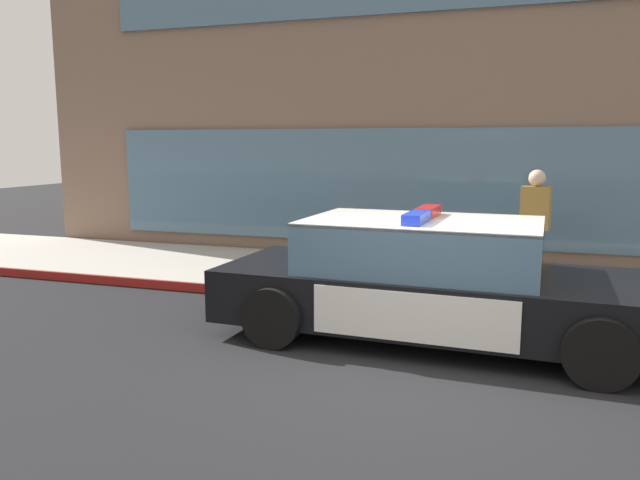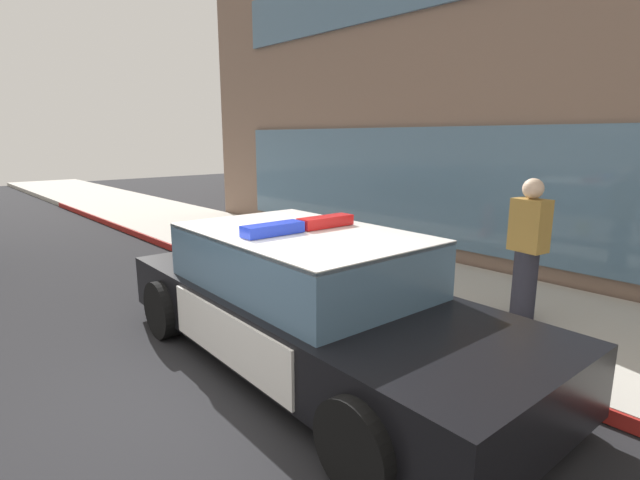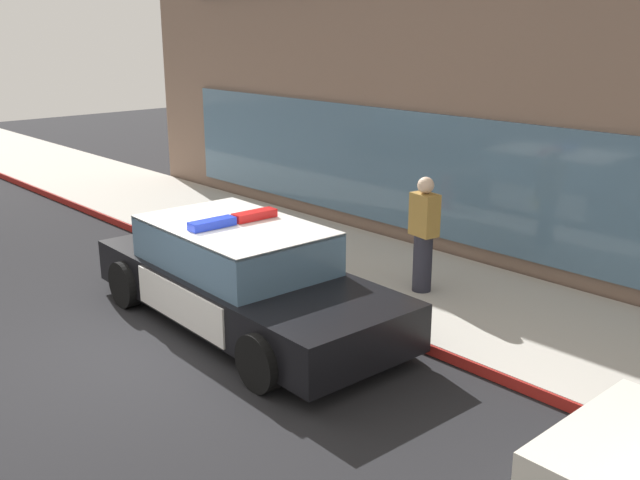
# 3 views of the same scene
# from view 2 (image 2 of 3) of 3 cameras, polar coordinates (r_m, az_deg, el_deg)

# --- Properties ---
(ground) EXTENTS (48.00, 48.00, 0.00)m
(ground) POSITION_cam_2_polar(r_m,az_deg,el_deg) (4.57, -15.49, -18.84)
(ground) COLOR black
(sidewalk) EXTENTS (48.00, 3.09, 0.15)m
(sidewalk) POSITION_cam_2_polar(r_m,az_deg,el_deg) (7.09, 15.35, -6.77)
(sidewalk) COLOR #B2ADA3
(sidewalk) RESTS_ON ground
(curb_red_paint) EXTENTS (28.80, 0.04, 0.14)m
(curb_red_paint) POSITION_cam_2_polar(r_m,az_deg,el_deg) (5.91, 6.90, -10.28)
(curb_red_paint) COLOR maroon
(curb_red_paint) RESTS_ON ground
(police_cruiser) EXTENTS (5.05, 2.25, 1.49)m
(police_cruiser) POSITION_cam_2_polar(r_m,az_deg,el_deg) (4.98, -1.30, -7.08)
(police_cruiser) COLOR black
(police_cruiser) RESTS_ON ground
(fire_hydrant) EXTENTS (0.34, 0.39, 0.73)m
(fire_hydrant) POSITION_cam_2_polar(r_m,az_deg,el_deg) (7.31, -0.25, -2.25)
(fire_hydrant) COLOR red
(fire_hydrant) RESTS_ON sidewalk
(pedestrian_on_sidewalk) EXTENTS (0.44, 0.32, 1.71)m
(pedestrian_on_sidewalk) POSITION_cam_2_polar(r_m,az_deg,el_deg) (6.18, 23.50, -1.09)
(pedestrian_on_sidewalk) COLOR #23232D
(pedestrian_on_sidewalk) RESTS_ON sidewalk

